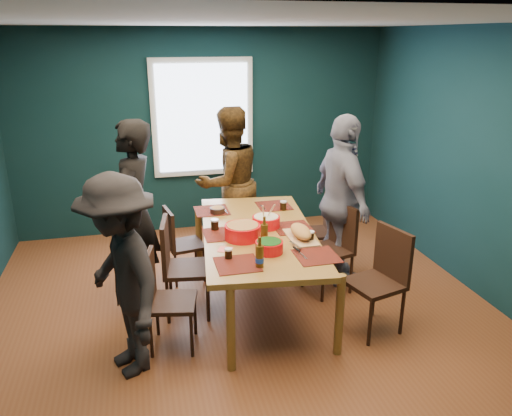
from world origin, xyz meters
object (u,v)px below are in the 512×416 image
at_px(chair_left_mid, 177,260).
at_px(chair_right_mid, 335,241).
at_px(dining_table, 258,238).
at_px(person_back, 229,182).
at_px(chair_left_far, 178,239).
at_px(person_near_left, 121,277).
at_px(person_far_left, 134,214).
at_px(bowl_dumpling, 266,221).
at_px(bowl_salad, 243,231).
at_px(chair_right_near, 383,272).
at_px(cutting_board, 301,233).
at_px(bowl_herbs, 269,246).
at_px(chair_left_near, 162,294).
at_px(chair_right_far, 322,226).
at_px(person_right, 342,202).

relative_size(chair_left_mid, chair_right_mid, 1.03).
relative_size(dining_table, person_back, 1.22).
distance_m(chair_left_far, person_near_left, 1.61).
bearing_deg(person_far_left, bowl_dumpling, 94.89).
bearing_deg(bowl_salad, chair_right_near, -23.87).
bearing_deg(person_back, person_far_left, 15.61).
relative_size(chair_left_far, bowl_dumpling, 3.05).
relative_size(bowl_dumpling, cutting_board, 0.48).
xyz_separation_m(chair_left_mid, chair_right_mid, (1.65, 0.12, -0.02)).
bearing_deg(chair_left_mid, chair_right_mid, 12.31).
bearing_deg(cutting_board, bowl_herbs, -147.30).
bearing_deg(person_back, dining_table, 67.02).
distance_m(chair_left_near, person_near_left, 0.50).
bearing_deg(dining_table, chair_right_near, -27.26).
height_order(chair_left_mid, bowl_dumpling, bowl_dumpling).
xyz_separation_m(person_near_left, bowl_herbs, (1.25, 0.24, 0.03)).
height_order(chair_right_near, person_back, person_back).
bearing_deg(chair_right_near, dining_table, 130.65).
relative_size(chair_right_far, bowl_herbs, 3.47).
bearing_deg(person_back, chair_left_near, 39.01).
xyz_separation_m(chair_right_near, person_near_left, (-2.27, -0.07, 0.26)).
bearing_deg(bowl_herbs, person_back, 90.13).
relative_size(dining_table, bowl_herbs, 9.06).
bearing_deg(chair_left_mid, dining_table, 6.45).
bearing_deg(chair_right_near, chair_right_mid, 83.80).
relative_size(chair_left_mid, chair_right_near, 1.00).
distance_m(dining_table, chair_right_mid, 0.89).
bearing_deg(person_far_left, chair_left_near, 31.36).
xyz_separation_m(dining_table, chair_right_mid, (0.86, 0.14, -0.18)).
bearing_deg(chair_left_mid, person_back, 68.75).
bearing_deg(chair_left_near, person_near_left, -130.36).
distance_m(chair_right_near, person_far_left, 2.44).
distance_m(person_back, bowl_salad, 1.52).
distance_m(person_far_left, cutting_board, 1.65).
relative_size(bowl_salad, bowl_herbs, 1.37).
relative_size(person_right, bowl_herbs, 7.56).
xyz_separation_m(chair_left_mid, bowl_herbs, (0.76, -0.53, 0.29)).
xyz_separation_m(chair_left_near, bowl_dumpling, (1.07, 0.59, 0.35)).
bearing_deg(person_far_left, cutting_board, 84.73).
bearing_deg(chair_right_near, chair_left_far, 125.38).
relative_size(chair_right_mid, cutting_board, 1.66).
xyz_separation_m(person_far_left, person_right, (2.15, -0.11, -0.01)).
bearing_deg(bowl_herbs, bowl_dumpling, 77.84).
distance_m(chair_right_far, bowl_salad, 1.48).
bearing_deg(person_right, chair_right_near, 177.01).
bearing_deg(bowl_dumpling, person_right, 13.85).
height_order(chair_right_mid, person_near_left, person_near_left).
relative_size(chair_left_mid, chair_left_near, 1.10).
height_order(bowl_salad, cutting_board, bowl_salad).
distance_m(chair_right_near, bowl_salad, 1.33).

